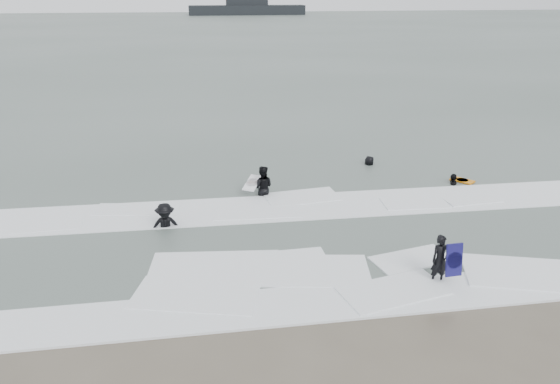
{
  "coord_description": "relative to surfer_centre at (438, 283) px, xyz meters",
  "views": [
    {
      "loc": [
        -2.54,
        -12.85,
        8.0
      ],
      "look_at": [
        0.0,
        5.0,
        1.1
      ],
      "focal_mm": 35.0,
      "sensor_mm": 36.0,
      "label": 1
    }
  ],
  "objects": [
    {
      "name": "surf_foam",
      "position": [
        -3.85,
        3.69,
        0.04
      ],
      "size": [
        30.03,
        9.06,
        0.09
      ],
      "color": "white",
      "rests_on": "ground"
    },
    {
      "name": "vessel_horizon",
      "position": [
        6.65,
        142.82,
        1.58
      ],
      "size": [
        31.3,
        5.59,
        4.25
      ],
      "color": "black",
      "rests_on": "ground"
    },
    {
      "name": "surfer_wading",
      "position": [
        -4.2,
        7.52,
        0.0
      ],
      "size": [
        0.99,
        0.84,
        1.8
      ],
      "primitive_type": "imported",
      "rotation": [
        0.0,
        0.0,
        2.94
      ],
      "color": "black",
      "rests_on": "ground"
    },
    {
      "name": "surfer_right_near",
      "position": [
        3.96,
        7.65,
        0.0
      ],
      "size": [
        0.81,
        1.04,
        1.65
      ],
      "primitive_type": "imported",
      "rotation": [
        0.0,
        0.0,
        -2.07
      ],
      "color": "black",
      "rests_on": "ground"
    },
    {
      "name": "surfer_breaker",
      "position": [
        -7.9,
        4.79,
        0.0
      ],
      "size": [
        1.25,
        0.82,
        1.82
      ],
      "primitive_type": "imported",
      "rotation": [
        0.0,
        0.0,
        0.13
      ],
      "color": "black",
      "rests_on": "ground"
    },
    {
      "name": "surfer_centre",
      "position": [
        0.0,
        0.0,
        0.0
      ],
      "size": [
        0.57,
        0.4,
        1.5
      ],
      "primitive_type": "imported",
      "rotation": [
        0.0,
        0.0,
        0.08
      ],
      "color": "black",
      "rests_on": "ground"
    },
    {
      "name": "surfer_right_far",
      "position": [
        1.2,
        10.67,
        0.0
      ],
      "size": [
        0.94,
        0.88,
        1.61
      ],
      "primitive_type": "imported",
      "rotation": [
        0.0,
        0.0,
        -2.51
      ],
      "color": "black",
      "rests_on": "ground"
    },
    {
      "name": "sea",
      "position": [
        -3.85,
        79.99,
        0.06
      ],
      "size": [
        320.0,
        320.0,
        0.0
      ],
      "primitive_type": "plane",
      "color": "#47544C",
      "rests_on": "ground"
    },
    {
      "name": "bodyboards",
      "position": [
        0.04,
        5.12,
        0.5
      ],
      "size": [
        10.0,
        8.72,
        1.25
      ],
      "color": "#13104E",
      "rests_on": "ground"
    },
    {
      "name": "ground",
      "position": [
        -3.85,
        -0.01,
        0.0
      ],
      "size": [
        320.0,
        320.0,
        0.0
      ],
      "primitive_type": "plane",
      "color": "brown",
      "rests_on": "ground"
    }
  ]
}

